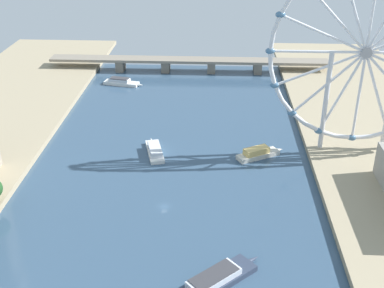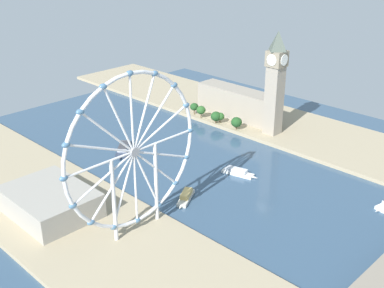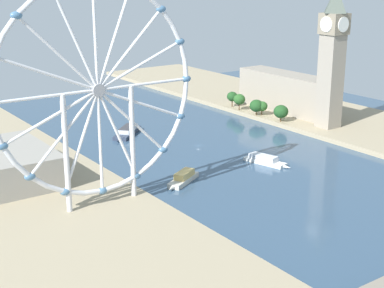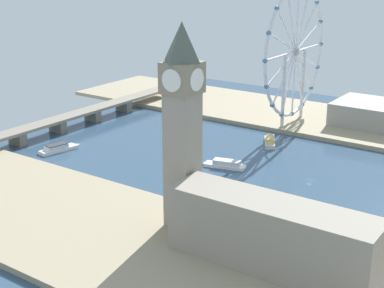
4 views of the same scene
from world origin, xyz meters
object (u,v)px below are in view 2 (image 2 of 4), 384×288
Objects in this scene: riverside_hall at (50,202)px; tour_boat_3 at (186,197)px; tour_boat_0 at (238,172)px; clock_tower at (275,82)px; parliament_block at (237,103)px; tour_boat_1 at (123,148)px; ferris_wheel at (134,153)px.

tour_boat_3 is at bearing 148.51° from riverside_hall.
clock_tower is at bearing 94.07° from tour_boat_0.
parliament_block is at bearing -102.31° from clock_tower.
tour_boat_0 is 102.49m from tour_boat_1.
clock_tower is 2.93× the size of tour_boat_1.
ferris_wheel is at bearing -100.85° from tour_boat_0.
riverside_hall is at bearing -124.52° from tour_boat_0.
clock_tower is 1.54× the size of riverside_hall.
tour_boat_0 is at bearing 40.18° from parliament_block.
clock_tower is at bearing 77.69° from parliament_block.
parliament_block is 215.71m from ferris_wheel.
tour_boat_3 is (-76.70, 46.98, -8.85)m from riverside_hall.
ferris_wheel is (184.32, 33.29, 3.59)m from clock_tower.
tour_boat_0 is at bearing 159.88° from riverside_hall.
tour_boat_1 is 97.89m from tour_boat_3.
riverside_hall is at bearing -60.51° from tour_boat_3.
ferris_wheel reaches higher than tour_boat_1.
riverside_hall is at bearing -63.33° from ferris_wheel.
tour_boat_0 is 1.13× the size of tour_boat_3.
tour_boat_1 is at bearing -175.18° from tour_boat_0.
tour_boat_0 is 0.94× the size of tour_boat_1.
tour_boat_3 is (-49.28, -7.60, -52.09)m from ferris_wheel.
riverside_hall reaches higher than tour_boat_0.
tour_boat_1 is at bearing -131.36° from tour_boat_3.
clock_tower is 187.33m from ferris_wheel.
clock_tower is at bearing 174.26° from riverside_hall.
tour_boat_3 is at bearing 10.77° from clock_tower.
riverside_hall is (211.73, -21.29, -39.64)m from clock_tower.
parliament_block is 2.70× the size of tour_boat_1.
clock_tower is at bearing -169.76° from ferris_wheel.
ferris_wheel is 3.85× the size of tour_boat_3.
parliament_block is at bearing 128.71° from tour_boat_1.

